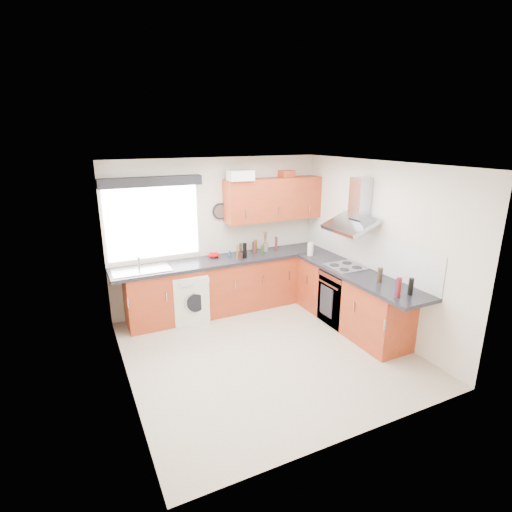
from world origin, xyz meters
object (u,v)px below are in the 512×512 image
extractor_hood (355,211)px  washing_machine (191,297)px  upper_cabinets (273,199)px  oven (344,297)px

extractor_hood → washing_machine: size_ratio=1.00×
washing_machine → upper_cabinets: bearing=21.2°
oven → upper_cabinets: size_ratio=0.50×
oven → washing_machine: 2.39m
extractor_hood → upper_cabinets: 1.48m
oven → upper_cabinets: 1.99m
oven → extractor_hood: (0.10, -0.00, 1.34)m
extractor_hood → washing_machine: bearing=153.7°
extractor_hood → upper_cabinets: bearing=116.1°
extractor_hood → washing_machine: extractor_hood is taller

